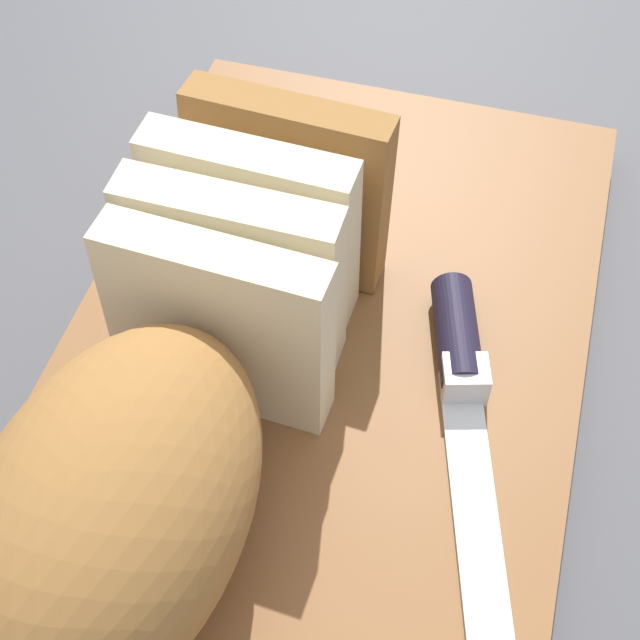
{
  "coord_description": "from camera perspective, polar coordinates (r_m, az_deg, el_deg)",
  "views": [
    {
      "loc": [
        -0.28,
        -0.09,
        0.44
      ],
      "look_at": [
        0.0,
        0.0,
        0.05
      ],
      "focal_mm": 53.78,
      "sensor_mm": 36.0,
      "label": 1
    }
  ],
  "objects": [
    {
      "name": "crumb_near_loaf",
      "position": [
        0.5,
        0.74,
        -1.87
      ],
      "size": [
        0.0,
        0.0,
        0.0
      ],
      "primitive_type": "sphere",
      "color": "tan",
      "rests_on": "cutting_board"
    },
    {
      "name": "bread_loaf",
      "position": [
        0.43,
        -9.3,
        -5.54
      ],
      "size": [
        0.31,
        0.12,
        0.11
      ],
      "rotation": [
        0.0,
        0.0,
        -0.03
      ],
      "color": "#996633",
      "rests_on": "cutting_board"
    },
    {
      "name": "ground_plane",
      "position": [
        0.53,
        -0.0,
        -3.61
      ],
      "size": [
        3.0,
        3.0,
        0.0
      ],
      "primitive_type": "plane",
      "color": "#4C4C51"
    },
    {
      "name": "bread_knife",
      "position": [
        0.49,
        8.53,
        -4.37
      ],
      "size": [
        0.26,
        0.1,
        0.02
      ],
      "rotation": [
        0.0,
        0.0,
        3.45
      ],
      "color": "silver",
      "rests_on": "cutting_board"
    },
    {
      "name": "crumb_near_knife",
      "position": [
        0.47,
        -4.65,
        -8.12
      ],
      "size": [
        0.01,
        0.01,
        0.01
      ],
      "primitive_type": "sphere",
      "color": "tan",
      "rests_on": "cutting_board"
    },
    {
      "name": "cutting_board",
      "position": [
        0.52,
        -0.0,
        -2.86
      ],
      "size": [
        0.45,
        0.29,
        0.02
      ],
      "primitive_type": "cube",
      "rotation": [
        0.0,
        0.0,
        0.03
      ],
      "color": "brown",
      "rests_on": "ground_plane"
    }
  ]
}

